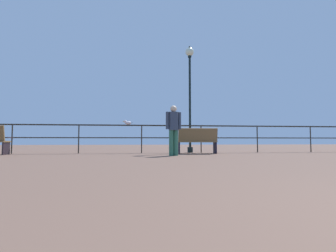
# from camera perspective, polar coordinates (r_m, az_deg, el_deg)

# --- Properties ---
(pier_railing) EXTENTS (24.08, 0.05, 1.12)m
(pier_railing) POSITION_cam_1_polar(r_m,az_deg,el_deg) (10.09, 7.66, -1.43)
(pier_railing) COLOR black
(pier_railing) RESTS_ON ground_plane
(bench_near_left) EXTENTS (1.48, 0.66, 0.95)m
(bench_near_left) POSITION_cam_1_polar(r_m,az_deg,el_deg) (9.28, 6.83, -3.18)
(bench_near_left) COLOR brown
(bench_near_left) RESTS_ON ground_plane
(lamppost_center) EXTENTS (0.35, 0.35, 4.49)m
(lamppost_center) POSITION_cam_1_polar(r_m,az_deg,el_deg) (10.44, 5.08, 10.26)
(lamppost_center) COLOR black
(lamppost_center) RESTS_ON ground_plane
(person_by_bench) EXTENTS (0.52, 0.31, 1.63)m
(person_by_bench) POSITION_cam_1_polar(r_m,az_deg,el_deg) (8.00, 1.29, -0.19)
(person_by_bench) COLOR #2E674E
(person_by_bench) RESTS_ON ground_plane
(seagull_on_rail) EXTENTS (0.39, 0.16, 0.19)m
(seagull_on_rail) POSITION_cam_1_polar(r_m,az_deg,el_deg) (9.81, -9.35, 0.79)
(seagull_on_rail) COLOR silver
(seagull_on_rail) RESTS_ON pier_railing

